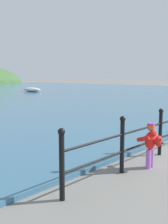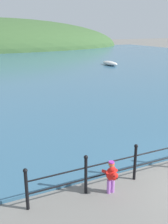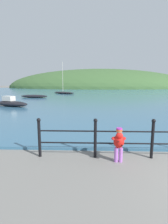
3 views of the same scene
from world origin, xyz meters
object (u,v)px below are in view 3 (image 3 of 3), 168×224
Objects in this scene: boat_far_left at (34,96)px; child_in_coat at (119,142)px; boat_nearest_quay at (64,93)px; boat_green_fishing at (11,103)px.

child_in_coat is at bearing -66.03° from boat_far_left.
boat_nearest_quay is at bearing 70.71° from boat_far_left.
boat_nearest_quay reaches higher than boat_far_left.
boat_far_left is at bearing 113.97° from child_in_coat.
boat_nearest_quay is (-5.73, 27.86, -0.29)m from child_in_coat.
child_in_coat is 0.17× the size of boat_nearest_quay.
boat_far_left is 8.78m from boat_green_fishing.
boat_green_fishing reaches higher than boat_far_left.
child_in_coat is at bearing -78.39° from boat_nearest_quay.
child_in_coat is 21.32m from boat_far_left.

